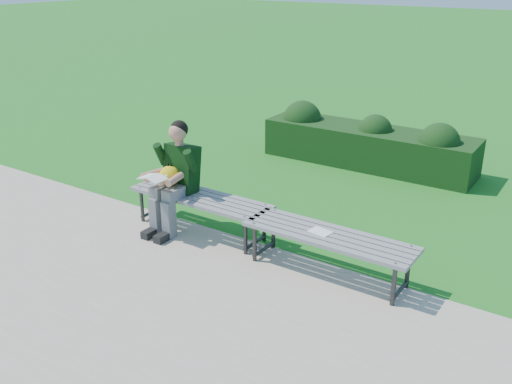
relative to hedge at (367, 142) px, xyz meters
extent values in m
plane|color=#246F1F|center=(-0.16, -3.31, -0.38)|extent=(80.00, 80.00, 0.00)
cube|color=beige|center=(-0.16, -5.06, -0.37)|extent=(30.00, 3.50, 0.02)
cube|color=#103E12|center=(0.03, 0.01, -0.08)|extent=(3.37, 0.87, 0.60)
sphere|color=#103E12|center=(-1.18, -0.01, 0.19)|extent=(0.66, 0.66, 0.65)
sphere|color=#103E12|center=(0.12, 0.01, 0.19)|extent=(0.54, 0.54, 0.53)
sphere|color=#103E12|center=(1.16, -0.08, 0.19)|extent=(0.61, 0.61, 0.61)
cube|color=slate|center=(-0.63, -3.63, 0.07)|extent=(1.80, 0.08, 0.04)
cube|color=slate|center=(-0.63, -3.52, 0.07)|extent=(1.80, 0.08, 0.04)
cube|color=slate|center=(-0.63, -3.42, 0.07)|extent=(1.80, 0.09, 0.04)
cube|color=slate|center=(-0.63, -3.32, 0.07)|extent=(1.80, 0.09, 0.04)
cube|color=slate|center=(-0.63, -3.21, 0.07)|extent=(1.80, 0.09, 0.04)
cylinder|color=#2D2D30|center=(-1.41, -3.61, -0.15)|extent=(0.04, 0.04, 0.41)
cylinder|color=#2D2D30|center=(-1.41, -3.23, -0.15)|extent=(0.04, 0.04, 0.41)
cylinder|color=#2D2D30|center=(-1.41, -3.42, 0.03)|extent=(0.04, 0.42, 0.04)
cylinder|color=#2D2D30|center=(-1.41, -3.42, -0.30)|extent=(0.04, 0.42, 0.04)
cylinder|color=gray|center=(-1.41, -3.63, 0.10)|extent=(0.02, 0.02, 0.01)
cylinder|color=gray|center=(-1.41, -3.21, 0.10)|extent=(0.02, 0.02, 0.01)
cylinder|color=#2D2D30|center=(0.15, -3.61, -0.15)|extent=(0.04, 0.04, 0.41)
cylinder|color=#2D2D30|center=(0.15, -3.23, -0.15)|extent=(0.04, 0.04, 0.41)
cylinder|color=#2D2D30|center=(0.15, -3.42, 0.03)|extent=(0.04, 0.42, 0.04)
cylinder|color=#2D2D30|center=(0.15, -3.42, -0.30)|extent=(0.04, 0.42, 0.04)
cylinder|color=gray|center=(0.15, -3.63, 0.10)|extent=(0.02, 0.02, 0.01)
cylinder|color=gray|center=(0.15, -3.21, 0.10)|extent=(0.02, 0.02, 0.01)
cube|color=slate|center=(1.10, -3.70, 0.07)|extent=(1.80, 0.08, 0.04)
cube|color=slate|center=(1.10, -3.60, 0.07)|extent=(1.80, 0.08, 0.04)
cube|color=slate|center=(1.10, -3.50, 0.07)|extent=(1.80, 0.09, 0.04)
cube|color=slate|center=(1.10, -3.39, 0.07)|extent=(1.80, 0.09, 0.04)
cube|color=slate|center=(1.10, -3.29, 0.07)|extent=(1.80, 0.09, 0.04)
cylinder|color=#2D2D30|center=(0.32, -3.69, -0.15)|extent=(0.04, 0.04, 0.41)
cylinder|color=#2D2D30|center=(0.32, -3.31, -0.15)|extent=(0.04, 0.04, 0.41)
cylinder|color=#2D2D30|center=(0.32, -3.50, 0.03)|extent=(0.04, 0.42, 0.04)
cylinder|color=#2D2D30|center=(0.32, -3.50, -0.30)|extent=(0.04, 0.42, 0.04)
cylinder|color=gray|center=(0.32, -3.70, 0.10)|extent=(0.02, 0.02, 0.01)
cylinder|color=gray|center=(0.32, -3.29, 0.10)|extent=(0.02, 0.02, 0.01)
cylinder|color=#2D2D30|center=(1.88, -3.69, -0.15)|extent=(0.04, 0.04, 0.41)
cylinder|color=#2D2D30|center=(1.88, -3.31, -0.15)|extent=(0.04, 0.04, 0.41)
cylinder|color=#2D2D30|center=(1.88, -3.50, 0.03)|extent=(0.04, 0.42, 0.04)
cylinder|color=#2D2D30|center=(1.88, -3.50, -0.30)|extent=(0.04, 0.42, 0.04)
cylinder|color=gray|center=(1.88, -3.70, 0.10)|extent=(0.02, 0.02, 0.01)
cylinder|color=gray|center=(1.88, -3.29, 0.10)|extent=(0.02, 0.02, 0.01)
cube|color=gray|center=(-1.03, -3.58, 0.16)|extent=(0.14, 0.42, 0.13)
cube|color=gray|center=(-0.83, -3.58, 0.16)|extent=(0.14, 0.42, 0.13)
cube|color=gray|center=(-1.03, -3.76, -0.13)|extent=(0.12, 0.13, 0.45)
cube|color=gray|center=(-0.83, -3.76, -0.13)|extent=(0.12, 0.13, 0.45)
cube|color=black|center=(-1.03, -3.86, -0.31)|extent=(0.11, 0.26, 0.09)
cube|color=black|center=(-0.83, -3.86, -0.31)|extent=(0.11, 0.26, 0.09)
cube|color=black|center=(-0.93, -3.38, 0.37)|extent=(0.40, 0.30, 0.59)
cylinder|color=tan|center=(-0.93, -3.40, 0.69)|extent=(0.10, 0.10, 0.08)
sphere|color=tan|center=(-0.93, -3.42, 0.82)|extent=(0.21, 0.21, 0.21)
sphere|color=black|center=(-0.93, -3.39, 0.85)|extent=(0.21, 0.21, 0.21)
cylinder|color=black|center=(-1.16, -3.48, 0.53)|extent=(0.10, 0.21, 0.30)
cylinder|color=black|center=(-0.70, -3.48, 0.53)|extent=(0.10, 0.21, 0.30)
cylinder|color=tan|center=(-1.10, -3.70, 0.36)|extent=(0.14, 0.31, 0.08)
cylinder|color=tan|center=(-0.76, -3.70, 0.36)|extent=(0.14, 0.31, 0.08)
sphere|color=tan|center=(-1.03, -3.86, 0.36)|extent=(0.09, 0.09, 0.09)
sphere|color=tan|center=(-0.83, -3.86, 0.36)|extent=(0.09, 0.09, 0.09)
sphere|color=gold|center=(-0.93, -3.60, 0.34)|extent=(0.23, 0.23, 0.23)
cone|color=#DA4C02|center=(-0.93, -3.71, 0.34)|extent=(0.07, 0.07, 0.07)
cone|color=black|center=(-0.94, -3.59, 0.47)|extent=(0.03, 0.04, 0.07)
cone|color=black|center=(-0.91, -3.58, 0.47)|extent=(0.03, 0.04, 0.06)
sphere|color=white|center=(-0.97, -3.70, 0.37)|extent=(0.04, 0.04, 0.04)
sphere|color=white|center=(-0.88, -3.70, 0.37)|extent=(0.04, 0.04, 0.04)
cube|color=white|center=(-1.00, -3.88, 0.41)|extent=(0.15, 0.20, 0.05)
cube|color=white|center=(-0.85, -3.88, 0.41)|extent=(0.15, 0.20, 0.05)
cube|color=white|center=(1.00, -3.50, 0.10)|extent=(0.24, 0.19, 0.01)
camera|label=1|loc=(3.37, -8.22, 2.63)|focal=40.00mm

